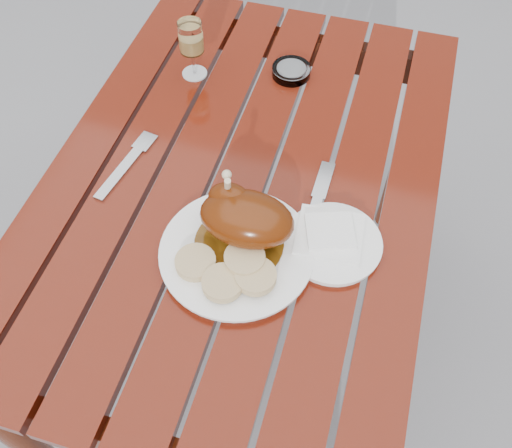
{
  "coord_description": "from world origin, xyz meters",
  "views": [
    {
      "loc": [
        0.25,
        -0.74,
        1.66
      ],
      "look_at": [
        0.07,
        -0.13,
        0.78
      ],
      "focal_mm": 40.0,
      "sensor_mm": 36.0,
      "label": 1
    }
  ],
  "objects": [
    {
      "name": "table",
      "position": [
        0.0,
        0.0,
        0.38
      ],
      "size": [
        0.8,
        1.2,
        0.75
      ],
      "primitive_type": "cube",
      "color": "maroon",
      "rests_on": "ground"
    },
    {
      "name": "ground",
      "position": [
        0.0,
        0.0,
        0.0
      ],
      "size": [
        60.0,
        60.0,
        0.0
      ],
      "primitive_type": "plane",
      "color": "slate",
      "rests_on": "ground"
    },
    {
      "name": "bread_dumplings",
      "position": [
        0.05,
        -0.25,
        0.78
      ],
      "size": [
        0.19,
        0.13,
        0.03
      ],
      "color": "tan",
      "rests_on": "dinner_plate"
    },
    {
      "name": "side_plate",
      "position": [
        0.22,
        -0.12,
        0.76
      ],
      "size": [
        0.21,
        0.21,
        0.02
      ],
      "primitive_type": "cylinder",
      "rotation": [
        0.0,
        0.0,
        -0.11
      ],
      "color": "white",
      "rests_on": "table"
    },
    {
      "name": "dinner_plate",
      "position": [
        0.05,
        -0.19,
        0.76
      ],
      "size": [
        0.32,
        0.32,
        0.02
      ],
      "primitive_type": "cylinder",
      "rotation": [
        0.0,
        0.0,
        0.1
      ],
      "color": "white",
      "rests_on": "table"
    },
    {
      "name": "roast_duck",
      "position": [
        0.05,
        -0.15,
        0.82
      ],
      "size": [
        0.18,
        0.17,
        0.13
      ],
      "color": "#58330A",
      "rests_on": "dinner_plate"
    },
    {
      "name": "napkin",
      "position": [
        0.21,
        -0.11,
        0.77
      ],
      "size": [
        0.13,
        0.12,
        0.01
      ],
      "primitive_type": "cube",
      "rotation": [
        0.0,
        0.0,
        0.07
      ],
      "color": "white",
      "rests_on": "side_plate"
    },
    {
      "name": "fork",
      "position": [
        -0.24,
        -0.05,
        0.75
      ],
      "size": [
        0.05,
        0.19,
        0.01
      ],
      "primitive_type": "cube",
      "rotation": [
        0.0,
        0.0,
        -0.17
      ],
      "color": "gray",
      "rests_on": "table"
    },
    {
      "name": "ashtray",
      "position": [
        0.02,
        0.34,
        0.76
      ],
      "size": [
        0.11,
        0.11,
        0.02
      ],
      "primitive_type": "cylinder",
      "rotation": [
        0.0,
        0.0,
        -0.16
      ],
      "color": "#B2B7BC",
      "rests_on": "table"
    },
    {
      "name": "knife",
      "position": [
        0.17,
        -0.07,
        0.75
      ],
      "size": [
        0.02,
        0.22,
        0.01
      ],
      "primitive_type": "cube",
      "rotation": [
        0.0,
        0.0,
        -0.01
      ],
      "color": "gray",
      "rests_on": "table"
    },
    {
      "name": "wine_glass",
      "position": [
        -0.2,
        0.28,
        0.82
      ],
      "size": [
        0.08,
        0.08,
        0.14
      ],
      "primitive_type": "cylinder",
      "rotation": [
        0.0,
        0.0,
        -0.32
      ],
      "color": "#DCB564",
      "rests_on": "table"
    }
  ]
}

